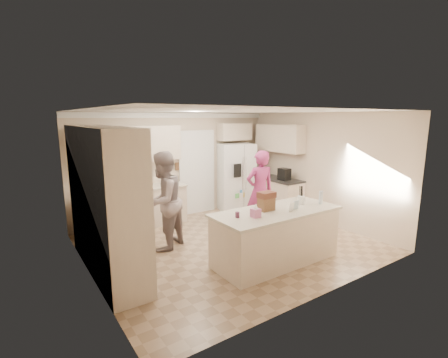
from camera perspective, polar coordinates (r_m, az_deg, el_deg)
floor at (r=6.61m, az=1.01°, el=-11.36°), size 5.20×4.60×0.02m
ceiling at (r=6.13m, az=1.10°, el=11.98°), size 5.20×4.60×0.02m
wall_back at (r=8.21m, az=-8.32°, el=2.39°), size 5.20×0.02×2.60m
wall_front at (r=4.60m, az=17.98°, el=-4.65°), size 5.20×0.02×2.60m
wall_left at (r=5.22m, az=-23.07°, el=-3.20°), size 0.02×4.60×2.60m
wall_right at (r=8.01m, az=16.47°, el=1.86°), size 0.02×4.60×2.60m
crown_back at (r=8.07m, az=-8.41°, el=11.01°), size 5.20×0.08×0.12m
pantry_bank at (r=5.50m, az=-20.23°, el=-3.65°), size 0.60×2.60×2.35m
back_base_cab at (r=7.67m, az=-14.88°, el=-5.03°), size 2.20×0.60×0.88m
back_countertop at (r=7.55m, az=-15.02°, el=-1.68°), size 2.24×0.63×0.04m
back_upper_cab at (r=7.53m, az=-15.74°, el=5.95°), size 2.20×0.35×0.80m
doorway_opening at (r=8.47m, az=-4.85°, el=1.01°), size 0.90×0.06×2.10m
doorway_casing at (r=8.44m, az=-4.73°, el=0.98°), size 1.02×0.03×2.22m
wall_frame_upper at (r=8.15m, az=-8.12°, el=4.11°), size 0.15×0.02×0.20m
wall_frame_lower at (r=8.18m, az=-8.07°, el=2.23°), size 0.15×0.02×0.20m
refrigerator at (r=8.72m, az=2.11°, el=0.33°), size 1.05×0.91×1.80m
fridge_seam at (r=8.44m, az=3.54°, el=-0.03°), size 0.02×0.02×1.78m
fridge_dispenser at (r=8.26m, az=2.39°, el=1.50°), size 0.22×0.03×0.35m
fridge_handle_l at (r=8.38m, az=3.34°, el=0.92°), size 0.02×0.02×0.85m
fridge_handle_r at (r=8.44m, az=3.88°, el=0.99°), size 0.02×0.02×0.85m
over_fridge_cab at (r=8.82m, az=1.84°, el=8.30°), size 0.95×0.35×0.45m
right_base_cab at (r=8.62m, az=9.71°, el=-3.08°), size 0.60×1.20×0.88m
right_countertop at (r=8.51m, az=9.76°, el=-0.08°), size 0.63×1.24×0.04m
right_upper_cab at (r=8.62m, az=9.71°, el=7.09°), size 0.35×1.50×0.70m
coffee_maker at (r=8.32m, az=10.55°, el=0.83°), size 0.22×0.28×0.30m
island_base at (r=5.78m, az=9.10°, el=-10.06°), size 2.20×0.90×0.88m
island_top at (r=5.63m, az=9.24°, el=-5.68°), size 2.28×0.96×0.05m
utensil_crock at (r=6.09m, az=13.40°, el=-3.61°), size 0.13×0.13×0.15m
tissue_box at (r=5.18m, az=5.59°, el=-5.96°), size 0.13×0.13×0.14m
tissue_plume at (r=5.15m, az=5.61°, el=-4.79°), size 0.08×0.08×0.08m
dollhouse_body at (r=5.57m, az=7.45°, el=-4.38°), size 0.26×0.18×0.22m
dollhouse_roof at (r=5.53m, az=7.49°, el=-2.78°), size 0.28×0.20×0.10m
jam_jar at (r=5.15m, az=2.36°, el=-6.31°), size 0.07×0.07×0.09m
greeting_card_a at (r=5.57m, az=11.82°, el=-4.84°), size 0.12×0.06×0.16m
greeting_card_b at (r=5.71m, az=12.50°, el=-4.48°), size 0.12×0.05×0.16m
water_bottle at (r=6.18m, az=16.67°, el=-3.14°), size 0.07×0.07×0.24m
shaker_salt at (r=6.33m, az=13.30°, el=-3.34°), size 0.05×0.05×0.09m
shaker_pepper at (r=6.38m, az=13.72°, el=-3.24°), size 0.05×0.05×0.09m
teen_boy at (r=6.21m, az=-10.64°, el=-3.82°), size 1.15×1.09×1.87m
teen_girl at (r=7.16m, az=6.32°, el=-2.10°), size 0.72×0.55×1.79m
fridge_magnets at (r=8.44m, az=3.57°, el=-0.04°), size 0.76×0.02×1.44m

